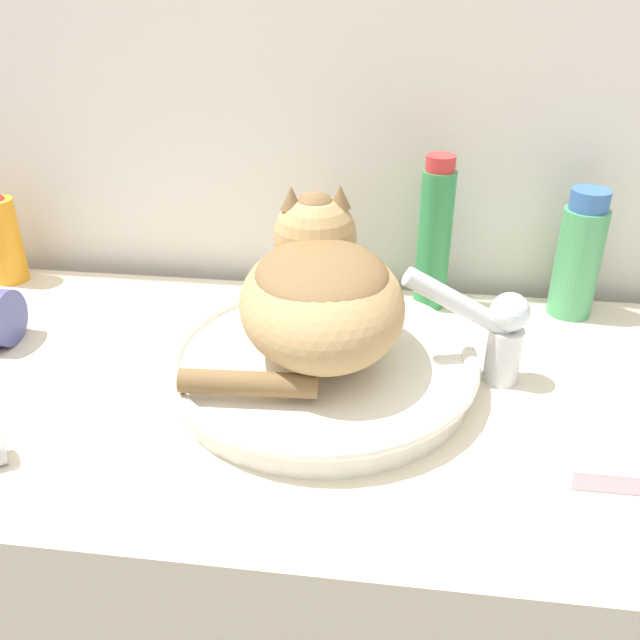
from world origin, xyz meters
TOP-DOWN VIEW (x-y plane):
  - wall_back at (0.00, 0.63)m, footprint 8.00×0.05m
  - vanity_counter at (0.00, 0.29)m, footprint 1.30×0.58m
  - sink_basin at (-0.01, 0.31)m, footprint 0.39×0.39m
  - cat at (-0.01, 0.32)m, footprint 0.27×0.30m
  - faucet at (0.20, 0.34)m, footprint 0.16×0.05m
  - spray_bottle_trigger at (-0.56, 0.54)m, footprint 0.05×0.05m
  - mouthwash_bottle at (0.34, 0.54)m, footprint 0.06×0.06m
  - deodorant_stick at (-0.04, 0.54)m, footprint 0.04×0.04m
  - shampoo_bottle_tall at (0.13, 0.54)m, footprint 0.05×0.05m
  - soap_bar at (0.31, 0.17)m, footprint 0.08×0.05m

SIDE VIEW (x-z plane):
  - vanity_counter at x=0.00m, z-range 0.00..0.86m
  - soap_bar at x=0.31m, z-range 0.86..0.89m
  - sink_basin at x=-0.01m, z-range 0.86..0.91m
  - deodorant_stick at x=-0.04m, z-range 0.86..1.01m
  - spray_bottle_trigger at x=-0.56m, z-range 0.86..1.02m
  - faucet at x=0.20m, z-range 0.86..1.02m
  - mouthwash_bottle at x=0.34m, z-range 0.86..1.05m
  - shampoo_bottle_tall at x=0.13m, z-range 0.86..1.09m
  - cat at x=-0.01m, z-range 0.90..1.08m
  - wall_back at x=0.00m, z-range 0.00..2.40m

